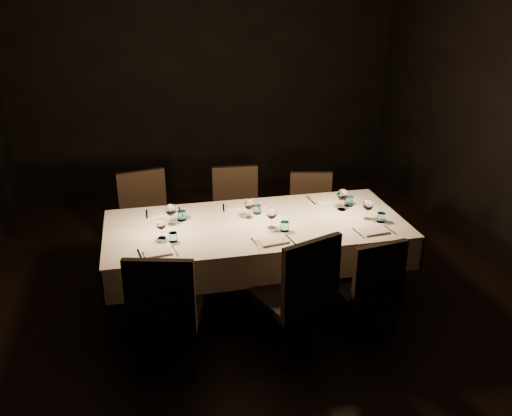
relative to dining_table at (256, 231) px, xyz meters
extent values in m
cube|color=black|center=(0.00, 0.00, -0.69)|extent=(5.00, 6.00, 0.01)
cube|color=black|center=(0.00, 3.00, 0.81)|extent=(5.00, 0.01, 3.00)
cube|color=black|center=(0.00, -3.00, 0.81)|extent=(5.00, 0.01, 3.00)
cube|color=black|center=(0.00, 0.00, 0.04)|extent=(2.40, 1.00, 0.04)
cylinder|color=black|center=(-1.12, -0.42, -0.33)|extent=(0.07, 0.07, 0.71)
cylinder|color=black|center=(-1.12, 0.42, -0.33)|extent=(0.07, 0.07, 0.71)
cylinder|color=black|center=(1.12, -0.42, -0.33)|extent=(0.07, 0.07, 0.71)
cylinder|color=black|center=(1.12, 0.42, -0.33)|extent=(0.07, 0.07, 0.71)
cube|color=silver|center=(0.00, 0.00, 0.07)|extent=(2.52, 1.12, 0.01)
cube|color=silver|center=(0.00, 0.55, -0.08)|extent=(2.52, 0.01, 0.28)
cube|color=silver|center=(0.00, -0.55, -0.08)|extent=(2.52, 0.01, 0.28)
cube|color=silver|center=(1.25, 0.00, -0.08)|extent=(0.01, 1.12, 0.28)
cube|color=silver|center=(-1.25, 0.00, -0.08)|extent=(0.01, 1.12, 0.28)
cylinder|color=black|center=(-0.57, -0.57, -0.48)|extent=(0.04, 0.04, 0.41)
cylinder|color=black|center=(-0.66, -0.95, -0.48)|extent=(0.04, 0.04, 0.41)
cylinder|color=black|center=(-0.95, -0.47, -0.48)|extent=(0.04, 0.04, 0.41)
cylinder|color=black|center=(-1.05, -0.86, -0.48)|extent=(0.04, 0.04, 0.41)
cube|color=black|center=(-0.81, -0.71, -0.24)|extent=(0.58, 0.58, 0.06)
cube|color=black|center=(-0.86, -0.91, 0.04)|extent=(0.47, 0.17, 0.51)
cube|color=beige|center=(-0.84, -0.38, 0.08)|extent=(0.22, 0.16, 0.01)
cube|color=silver|center=(-0.97, -0.38, 0.08)|extent=(0.04, 0.19, 0.01)
cube|color=silver|center=(-0.71, -0.38, 0.08)|extent=(0.04, 0.19, 0.01)
cylinder|color=#A8E1F2|center=(-0.71, -0.20, 0.11)|extent=(0.07, 0.07, 0.07)
cylinder|color=white|center=(-0.80, -0.12, 0.08)|extent=(0.06, 0.06, 0.00)
cylinder|color=white|center=(-0.80, -0.12, 0.12)|extent=(0.01, 0.01, 0.08)
ellipsoid|color=white|center=(-0.80, -0.12, 0.20)|extent=(0.08, 0.08, 0.09)
cylinder|color=black|center=(0.24, -0.46, -0.47)|extent=(0.04, 0.04, 0.42)
cylinder|color=black|center=(0.38, -0.85, -0.47)|extent=(0.04, 0.04, 0.42)
cylinder|color=black|center=(-0.15, -0.61, -0.47)|extent=(0.04, 0.04, 0.42)
cylinder|color=black|center=(0.00, -0.99, -0.47)|extent=(0.04, 0.04, 0.42)
cube|color=black|center=(0.12, -0.73, -0.23)|extent=(0.63, 0.63, 0.06)
cube|color=black|center=(0.19, -0.93, 0.07)|extent=(0.47, 0.22, 0.53)
cube|color=beige|center=(0.05, -0.38, 0.08)|extent=(0.24, 0.17, 0.02)
cube|color=silver|center=(-0.09, -0.38, 0.08)|extent=(0.05, 0.20, 0.01)
cube|color=silver|center=(0.20, -0.38, 0.08)|extent=(0.05, 0.20, 0.01)
cylinder|color=#A8E1F2|center=(0.20, -0.20, 0.11)|extent=(0.07, 0.07, 0.08)
cylinder|color=white|center=(0.10, -0.12, 0.08)|extent=(0.07, 0.07, 0.00)
cylinder|color=white|center=(0.10, -0.12, 0.12)|extent=(0.01, 0.01, 0.09)
ellipsoid|color=white|center=(0.10, -0.12, 0.21)|extent=(0.09, 0.09, 0.10)
cylinder|color=black|center=(0.87, -0.47, -0.50)|extent=(0.04, 0.04, 0.37)
cylinder|color=black|center=(0.92, -0.81, -0.50)|extent=(0.04, 0.04, 0.37)
cylinder|color=black|center=(0.52, -0.52, -0.50)|extent=(0.04, 0.04, 0.37)
cylinder|color=black|center=(0.57, -0.87, -0.50)|extent=(0.04, 0.04, 0.37)
cube|color=black|center=(0.72, -0.67, -0.29)|extent=(0.49, 0.49, 0.06)
cube|color=black|center=(0.75, -0.85, -0.02)|extent=(0.43, 0.11, 0.47)
cube|color=beige|center=(0.90, -0.38, 0.08)|extent=(0.23, 0.16, 0.02)
cube|color=silver|center=(0.76, -0.38, 0.08)|extent=(0.04, 0.20, 0.01)
cube|color=silver|center=(1.04, -0.38, 0.08)|extent=(0.04, 0.20, 0.01)
cylinder|color=#A8E1F2|center=(1.04, -0.20, 0.11)|extent=(0.07, 0.07, 0.08)
cylinder|color=white|center=(0.95, -0.12, 0.08)|extent=(0.07, 0.07, 0.00)
cylinder|color=white|center=(0.95, -0.12, 0.12)|extent=(0.01, 0.01, 0.08)
ellipsoid|color=white|center=(0.95, -0.12, 0.21)|extent=(0.09, 0.09, 0.10)
cylinder|color=black|center=(-1.04, 0.54, -0.48)|extent=(0.04, 0.04, 0.41)
cylinder|color=black|center=(-1.11, 0.92, -0.48)|extent=(0.04, 0.04, 0.41)
cylinder|color=black|center=(-0.66, 0.62, -0.48)|extent=(0.04, 0.04, 0.41)
cylinder|color=black|center=(-0.74, 1.00, -0.48)|extent=(0.04, 0.04, 0.41)
cube|color=black|center=(-0.89, 0.77, -0.25)|extent=(0.55, 0.55, 0.06)
cube|color=black|center=(-0.93, 0.97, 0.03)|extent=(0.47, 0.14, 0.51)
cube|color=beige|center=(-0.75, 0.38, 0.08)|extent=(0.23, 0.15, 0.02)
cube|color=silver|center=(-0.90, 0.38, 0.08)|extent=(0.02, 0.21, 0.01)
cube|color=silver|center=(-0.61, 0.38, 0.08)|extent=(0.02, 0.21, 0.01)
cylinder|color=#A8E1F2|center=(-0.61, 0.20, 0.12)|extent=(0.07, 0.07, 0.08)
cylinder|color=white|center=(-0.70, 0.12, 0.08)|extent=(0.07, 0.07, 0.00)
cylinder|color=white|center=(-0.70, 0.12, 0.12)|extent=(0.01, 0.01, 0.09)
ellipsoid|color=white|center=(-0.70, 0.12, 0.21)|extent=(0.09, 0.09, 0.10)
cylinder|color=black|center=(-0.22, 0.61, -0.49)|extent=(0.04, 0.04, 0.40)
cylinder|color=black|center=(-0.19, 0.98, -0.49)|extent=(0.04, 0.04, 0.40)
cylinder|color=black|center=(0.15, 0.57, -0.49)|extent=(0.04, 0.04, 0.40)
cylinder|color=black|center=(0.18, 0.95, -0.49)|extent=(0.04, 0.04, 0.40)
cube|color=black|center=(-0.02, 0.78, -0.26)|extent=(0.49, 0.49, 0.06)
cube|color=black|center=(0.00, 0.97, 0.02)|extent=(0.46, 0.09, 0.50)
cube|color=beige|center=(-0.08, 0.38, 0.08)|extent=(0.23, 0.16, 0.02)
cube|color=silver|center=(-0.21, 0.38, 0.08)|extent=(0.04, 0.19, 0.01)
cube|color=silver|center=(0.05, 0.38, 0.08)|extent=(0.04, 0.19, 0.01)
cylinder|color=#A8E1F2|center=(0.05, 0.20, 0.11)|extent=(0.07, 0.07, 0.08)
cylinder|color=white|center=(-0.03, 0.12, 0.08)|extent=(0.07, 0.07, 0.00)
cylinder|color=white|center=(-0.03, 0.12, 0.12)|extent=(0.01, 0.01, 0.08)
ellipsoid|color=white|center=(-0.03, 0.12, 0.20)|extent=(0.08, 0.08, 0.10)
cylinder|color=black|center=(0.51, 0.53, -0.50)|extent=(0.04, 0.04, 0.37)
cylinder|color=black|center=(0.59, 0.86, -0.50)|extent=(0.04, 0.04, 0.37)
cylinder|color=black|center=(0.85, 0.46, -0.50)|extent=(0.04, 0.04, 0.37)
cylinder|color=black|center=(0.92, 0.79, -0.50)|extent=(0.04, 0.04, 0.37)
cube|color=black|center=(0.72, 0.66, -0.29)|extent=(0.50, 0.50, 0.06)
cube|color=black|center=(0.76, 0.84, -0.04)|extent=(0.42, 0.14, 0.46)
cube|color=beige|center=(0.76, 0.38, 0.08)|extent=(0.25, 0.18, 0.02)
cube|color=silver|center=(0.61, 0.38, 0.08)|extent=(0.04, 0.22, 0.01)
cube|color=silver|center=(0.91, 0.38, 0.08)|extent=(0.03, 0.22, 0.01)
cylinder|color=#A8E1F2|center=(0.91, 0.20, 0.12)|extent=(0.08, 0.08, 0.08)
cylinder|color=white|center=(0.81, 0.12, 0.08)|extent=(0.07, 0.07, 0.00)
cylinder|color=white|center=(0.81, 0.12, 0.13)|extent=(0.01, 0.01, 0.09)
ellipsoid|color=white|center=(0.81, 0.12, 0.22)|extent=(0.10, 0.10, 0.11)
camera|label=1|loc=(-0.90, -4.08, 1.96)|focal=38.00mm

